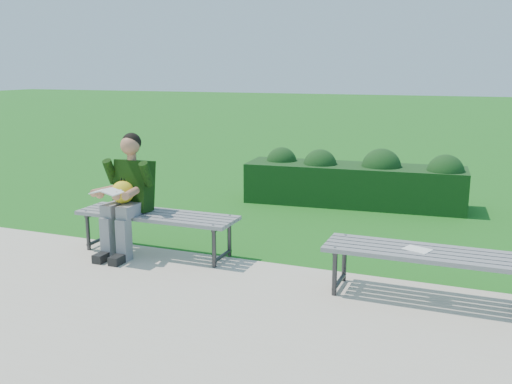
% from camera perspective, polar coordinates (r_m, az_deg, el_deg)
% --- Properties ---
extents(ground, '(80.00, 80.00, 0.00)m').
position_cam_1_polar(ground, '(6.06, 0.78, -7.16)').
color(ground, '#2B6B12').
rests_on(ground, ground).
extents(walkway, '(30.00, 3.50, 0.02)m').
position_cam_1_polar(walkway, '(4.58, -7.26, -13.77)').
color(walkway, '#BAAD9E').
rests_on(walkway, ground).
extents(hedge, '(3.28, 1.06, 0.86)m').
position_cam_1_polar(hedge, '(8.67, 9.98, 1.17)').
color(hedge, '#104015').
rests_on(hedge, ground).
extents(bench_left, '(1.80, 0.50, 0.46)m').
position_cam_1_polar(bench_left, '(6.31, -9.89, -2.60)').
color(bench_left, slate).
rests_on(bench_left, walkway).
extents(bench_right, '(1.80, 0.50, 0.46)m').
position_cam_1_polar(bench_right, '(5.18, 16.89, -6.25)').
color(bench_right, slate).
rests_on(bench_right, walkway).
extents(seated_boy, '(0.56, 0.76, 1.31)m').
position_cam_1_polar(seated_boy, '(6.32, -12.76, 0.10)').
color(seated_boy, slate).
rests_on(seated_boy, walkway).
extents(paper_sheet, '(0.26, 0.23, 0.01)m').
position_cam_1_polar(paper_sheet, '(5.17, 15.82, -5.55)').
color(paper_sheet, white).
rests_on(paper_sheet, bench_right).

